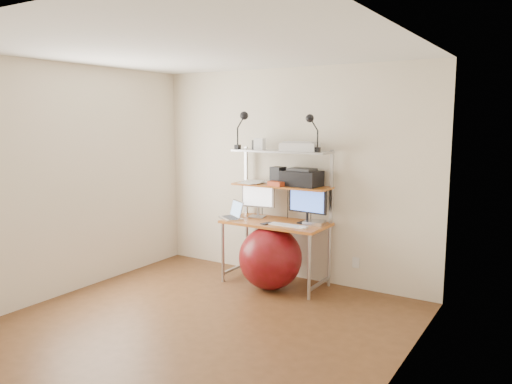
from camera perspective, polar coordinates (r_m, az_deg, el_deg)
room at (r=4.46m, az=-6.90°, el=-0.18°), size 3.60×3.60×3.60m
computer_desk at (r=5.74m, az=2.57°, el=-1.19°), size 1.20×0.60×1.57m
wall_outlet at (r=5.79m, az=11.34°, el=-7.92°), size 0.08×0.01×0.12m
monitor_silver at (r=5.96m, az=0.24°, el=-0.57°), size 0.41×0.17×0.46m
monitor_black at (r=5.62m, az=5.89°, el=-1.18°), size 0.48×0.15×0.48m
laptop at (r=5.91m, az=-2.59°, el=-2.60°), size 0.38×0.37×0.26m
keyboard at (r=5.51m, az=3.65°, el=-3.83°), size 0.44×0.14×0.01m
mouse at (r=5.41m, az=5.48°, el=-4.02°), size 0.09×0.07×0.02m
mac_mini at (r=5.61m, az=6.68°, el=-3.50°), size 0.25×0.25×0.04m
phone at (r=5.61m, az=1.27°, el=-3.61°), size 0.12×0.16×0.01m
printer at (r=5.68m, az=5.26°, el=1.63°), size 0.44×0.31×0.20m
nas_cube at (r=5.78m, az=2.54°, el=1.87°), size 0.16×0.16×0.21m
red_box at (r=5.68m, az=2.43°, el=0.97°), size 0.22×0.17×0.05m
scanner at (r=5.63m, az=5.04°, el=5.21°), size 0.44×0.32×0.11m
box_white at (r=5.83m, az=0.44°, el=5.50°), size 0.12×0.10×0.13m
box_grey at (r=5.91m, az=0.22°, el=5.43°), size 0.12×0.12×0.11m
clip_lamp_left at (r=5.87m, az=-1.53°, el=8.02°), size 0.18×0.10×0.44m
clip_lamp_right at (r=5.50m, az=6.35°, el=7.69°), size 0.16×0.09×0.41m
exercise_ball at (r=5.66m, az=1.65°, el=-7.54°), size 0.71×0.71×0.71m
paper_stack at (r=5.96m, az=-0.38°, el=1.15°), size 0.37×0.40×0.02m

